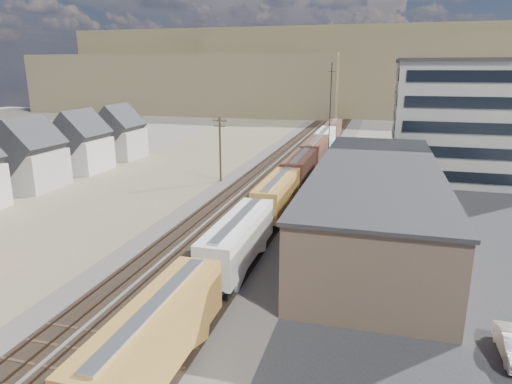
# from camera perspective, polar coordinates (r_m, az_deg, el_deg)

# --- Properties ---
(ground) EXTENTS (300.00, 300.00, 0.00)m
(ground) POSITION_cam_1_polar(r_m,az_deg,el_deg) (32.39, -15.79, -17.25)
(ground) COLOR #6B6356
(ground) RESTS_ON ground
(ballast_bed) EXTENTS (18.00, 200.00, 0.06)m
(ballast_bed) POSITION_cam_1_polar(r_m,az_deg,el_deg) (76.49, 3.63, 2.33)
(ballast_bed) COLOR #4C4742
(ballast_bed) RESTS_ON ground
(dirt_yard) EXTENTS (24.00, 180.00, 0.03)m
(dirt_yard) POSITION_cam_1_polar(r_m,az_deg,el_deg) (74.11, -13.35, 1.51)
(dirt_yard) COLOR #756650
(dirt_yard) RESTS_ON ground
(asphalt_lot) EXTENTS (26.00, 120.00, 0.04)m
(asphalt_lot) POSITION_cam_1_polar(r_m,az_deg,el_deg) (60.88, 21.27, -2.11)
(asphalt_lot) COLOR #232326
(asphalt_lot) RESTS_ON ground
(rail_tracks) EXTENTS (11.40, 200.00, 0.24)m
(rail_tracks) POSITION_cam_1_polar(r_m,az_deg,el_deg) (76.58, 3.22, 2.42)
(rail_tracks) COLOR black
(rail_tracks) RESTS_ON ground
(freight_train) EXTENTS (3.00, 119.74, 4.46)m
(freight_train) POSITION_cam_1_polar(r_m,az_deg,el_deg) (60.75, 4.25, 1.59)
(freight_train) COLOR black
(freight_train) RESTS_ON ground
(warehouse) EXTENTS (12.40, 40.40, 7.25)m
(warehouse) POSITION_cam_1_polar(r_m,az_deg,el_deg) (49.87, 14.70, -0.90)
(warehouse) COLOR tan
(warehouse) RESTS_ON ground
(office_tower) EXTENTS (22.60, 18.60, 18.45)m
(office_tower) POSITION_cam_1_polar(r_m,az_deg,el_deg) (79.42, 24.90, 8.20)
(office_tower) COLOR #9E998E
(office_tower) RESTS_ON ground
(utility_pole_north) EXTENTS (2.20, 0.32, 10.00)m
(utility_pole_north) POSITION_cam_1_polar(r_m,az_deg,el_deg) (70.16, -4.50, 5.53)
(utility_pole_north) COLOR #382619
(utility_pole_north) RESTS_ON ground
(radio_mast) EXTENTS (1.20, 0.16, 18.00)m
(radio_mast) POSITION_cam_1_polar(r_m,az_deg,el_deg) (83.89, 9.23, 9.61)
(radio_mast) COLOR black
(radio_mast) RESTS_ON ground
(hills_north) EXTENTS (265.00, 80.00, 32.00)m
(hills_north) POSITION_cam_1_polar(r_m,az_deg,el_deg) (191.55, 11.25, 14.08)
(hills_north) COLOR brown
(hills_north) RESTS_ON ground
(parked_car_blue) EXTENTS (4.76, 5.26, 1.36)m
(parked_car_blue) POSITION_cam_1_polar(r_m,az_deg,el_deg) (61.54, 19.67, -1.13)
(parked_car_blue) COLOR navy
(parked_car_blue) RESTS_ON ground
(parked_car_far) EXTENTS (2.42, 4.98, 1.64)m
(parked_car_far) POSITION_cam_1_polar(r_m,az_deg,el_deg) (83.44, 25.09, 2.55)
(parked_car_far) COLOR silver
(parked_car_far) RESTS_ON ground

